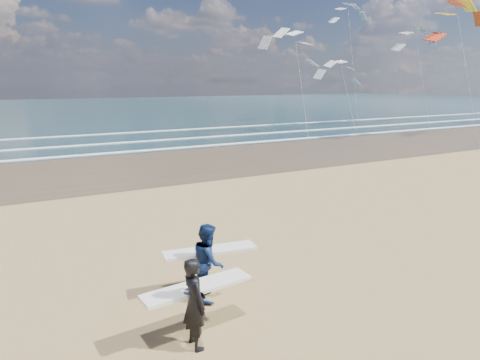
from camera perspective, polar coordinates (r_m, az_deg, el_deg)
wet_sand_strip at (r=34.77m, az=15.41°, el=4.57°), size 220.00×12.00×0.01m
ocean at (r=82.54m, az=-11.54°, el=9.45°), size 220.00×100.00×0.02m
foam_breakers at (r=42.58m, az=6.02°, el=6.52°), size 220.00×11.70×0.05m
surfer_near at (r=8.26m, az=-6.03°, el=-15.72°), size 2.24×1.04×1.77m
surfer_far at (r=9.89m, az=-4.21°, el=-10.67°), size 2.25×1.29×1.77m
kite_0 at (r=40.03m, az=27.64°, el=14.99°), size 6.83×4.85×12.33m
kite_1 at (r=40.70m, az=7.87°, el=14.66°), size 6.58×4.82×10.46m
kite_2 at (r=53.68m, az=22.85°, el=14.28°), size 6.49×4.81×12.07m
kite_5 at (r=53.92m, az=14.71°, el=15.88°), size 5.41×4.69×14.77m
kite_7 at (r=48.11m, az=13.84°, el=12.38°), size 6.07×4.77×8.08m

